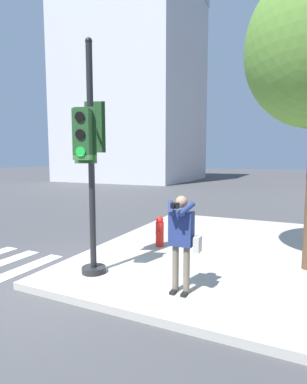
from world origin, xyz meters
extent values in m
plane|color=#424244|center=(0.00, 0.00, 0.00)|extent=(160.00, 160.00, 0.00)
cube|color=#ADA89E|center=(3.50, 3.50, 0.07)|extent=(8.00, 8.00, 0.14)
cube|color=silver|center=(-1.20, -0.04, 0.00)|extent=(0.38, 2.85, 0.01)
cylinder|color=black|center=(0.56, 0.55, 0.20)|extent=(0.48, 0.48, 0.12)
cylinder|color=black|center=(0.56, 0.55, 2.42)|extent=(0.12, 0.12, 4.33)
sphere|color=black|center=(0.56, 0.55, 4.63)|extent=(0.14, 0.14, 0.14)
cylinder|color=black|center=(0.49, 0.73, 3.07)|extent=(0.14, 0.27, 0.05)
cube|color=#234C23|center=(0.41, 0.97, 3.07)|extent=(0.36, 0.33, 0.90)
cube|color=#234C23|center=(0.45, 0.84, 3.07)|extent=(0.40, 0.17, 1.02)
cylinder|color=black|center=(0.36, 1.09, 3.37)|extent=(0.17, 0.09, 0.17)
cylinder|color=black|center=(0.36, 1.09, 3.07)|extent=(0.17, 0.09, 0.17)
cylinder|color=green|center=(0.36, 1.09, 2.77)|extent=(0.17, 0.09, 0.17)
cylinder|color=black|center=(0.62, 0.36, 2.86)|extent=(0.13, 0.27, 0.05)
cube|color=#234C23|center=(0.70, 0.12, 2.86)|extent=(0.36, 0.32, 0.90)
cube|color=#234C23|center=(0.66, 0.25, 2.86)|extent=(0.41, 0.16, 1.02)
cylinder|color=black|center=(0.75, 0.00, 3.16)|extent=(0.17, 0.08, 0.17)
cylinder|color=black|center=(0.75, 0.00, 2.86)|extent=(0.17, 0.08, 0.17)
cylinder|color=green|center=(0.75, 0.00, 2.56)|extent=(0.17, 0.08, 0.17)
cube|color=black|center=(2.37, 0.38, 0.16)|extent=(0.09, 0.24, 0.05)
cube|color=black|center=(2.57, 0.38, 0.16)|extent=(0.09, 0.24, 0.05)
cylinder|color=#6B6051|center=(2.37, 0.44, 0.55)|extent=(0.11, 0.11, 0.83)
cylinder|color=#6B6051|center=(2.57, 0.44, 0.55)|extent=(0.11, 0.11, 0.83)
cube|color=navy|center=(2.47, 0.44, 1.26)|extent=(0.40, 0.22, 0.59)
sphere|color=tan|center=(2.47, 0.44, 1.72)|extent=(0.20, 0.20, 0.20)
cube|color=black|center=(2.47, 0.13, 1.70)|extent=(0.12, 0.10, 0.09)
cylinder|color=black|center=(2.47, 0.06, 1.70)|extent=(0.06, 0.08, 0.06)
cylinder|color=navy|center=(2.34, 0.30, 1.63)|extent=(0.23, 0.35, 0.22)
cylinder|color=navy|center=(2.61, 0.30, 1.63)|extent=(0.23, 0.35, 0.22)
cube|color=#B7B2A8|center=(2.75, 0.46, 1.02)|extent=(0.10, 0.20, 0.26)
cylinder|color=red|center=(1.00, 2.85, 0.46)|extent=(0.22, 0.22, 0.64)
sphere|color=red|center=(1.00, 2.85, 0.85)|extent=(0.19, 0.19, 0.19)
cylinder|color=red|center=(1.00, 2.71, 0.53)|extent=(0.10, 0.06, 0.10)
cube|color=#BCBCC1|center=(-13.61, 28.01, 10.78)|extent=(14.09, 13.75, 21.57)
camera|label=1|loc=(4.16, -4.24, 2.41)|focal=28.00mm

